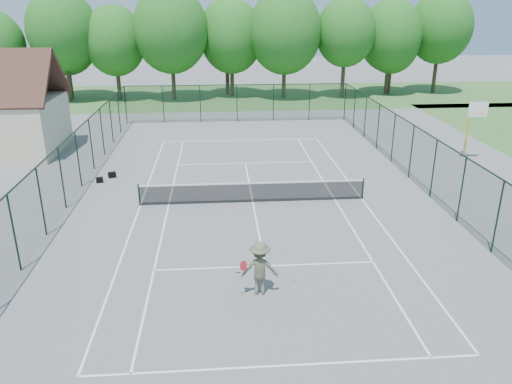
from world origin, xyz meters
TOP-DOWN VIEW (x-y plane):
  - ground at (0.00, 0.00)m, footprint 140.00×140.00m
  - grass_far at (0.00, 30.00)m, footprint 80.00×16.00m
  - court_lines at (0.00, 0.00)m, footprint 11.05×23.85m
  - tennis_net at (0.00, 0.00)m, footprint 11.08×0.08m
  - fence_enclosure at (0.00, 0.00)m, footprint 18.05×36.05m
  - tree_line_far at (0.00, 30.00)m, footprint 39.40×6.40m
  - basketball_goal at (14.05, 6.32)m, footprint 1.20×1.43m
  - sports_bag_a at (-8.16, 3.53)m, footprint 0.42×0.31m
  - sports_bag_b at (-7.64, 4.33)m, footprint 0.47×0.39m
  - tennis_player at (-0.36, -8.21)m, footprint 2.08×0.91m

SIDE VIEW (x-z plane):
  - ground at x=0.00m, z-range 0.00..0.00m
  - court_lines at x=0.00m, z-range 0.00..0.01m
  - grass_far at x=0.00m, z-range 0.00..0.01m
  - sports_bag_a at x=-8.16m, z-range 0.00..0.30m
  - sports_bag_b at x=-7.64m, z-range 0.00..0.32m
  - tennis_net at x=0.00m, z-range 0.03..1.13m
  - tennis_player at x=-0.36m, z-range 0.00..1.90m
  - fence_enclosure at x=0.00m, z-range 0.05..3.07m
  - basketball_goal at x=14.05m, z-range 0.74..4.39m
  - tree_line_far at x=0.00m, z-range 1.14..10.84m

